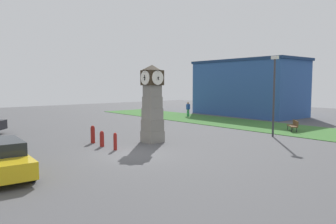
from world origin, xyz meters
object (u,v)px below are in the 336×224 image
(car_by_building, at_px, (1,158))
(street_lamp_near_road, at_px, (274,90))
(bollard_mid_row, at_px, (102,139))
(bollard_far_row, at_px, (115,141))
(clock_tower, at_px, (152,104))
(bollard_near_tower, at_px, (93,134))
(pedestrian_crossing_lot, at_px, (188,108))
(bench, at_px, (293,125))

(car_by_building, xyz_separation_m, street_lamp_near_road, (1.56, 17.57, 2.61))
(bollard_mid_row, relative_size, bollard_far_row, 0.96)
(clock_tower, relative_size, bollard_near_tower, 4.42)
(bollard_mid_row, relative_size, street_lamp_near_road, 0.17)
(pedestrian_crossing_lot, bearing_deg, car_by_building, -60.74)
(clock_tower, height_order, bollard_far_row, clock_tower)
(pedestrian_crossing_lot, bearing_deg, clock_tower, -51.58)
(pedestrian_crossing_lot, bearing_deg, street_lamp_near_road, -20.08)
(bench, xyz_separation_m, pedestrian_crossing_lot, (-14.02, 1.82, 0.43))
(bollard_far_row, bearing_deg, bollard_mid_row, -176.71)
(bench, bearing_deg, bollard_mid_row, -106.16)
(bollard_mid_row, bearing_deg, street_lamp_near_road, 67.89)
(street_lamp_near_road, bearing_deg, pedestrian_crossing_lot, 159.92)
(bollard_mid_row, xyz_separation_m, pedestrian_crossing_lot, (-9.77, 16.51, 0.47))
(clock_tower, xyz_separation_m, pedestrian_crossing_lot, (-10.46, 13.19, -1.54))
(clock_tower, distance_m, bench, 12.08)
(clock_tower, distance_m, bollard_near_tower, 4.29)
(bollard_mid_row, bearing_deg, clock_tower, 78.21)
(pedestrian_crossing_lot, bearing_deg, bollard_mid_row, -59.39)
(car_by_building, distance_m, bench, 21.03)
(bollard_far_row, bearing_deg, bench, 78.97)
(bollard_far_row, relative_size, street_lamp_near_road, 0.18)
(bollard_mid_row, distance_m, pedestrian_crossing_lot, 19.19)
(clock_tower, bearing_deg, bollard_mid_row, -101.79)
(clock_tower, height_order, bench, clock_tower)
(pedestrian_crossing_lot, distance_m, street_lamp_near_road, 15.46)
(bench, bearing_deg, car_by_building, -93.39)
(pedestrian_crossing_lot, xyz_separation_m, street_lamp_near_road, (14.34, -5.24, 2.41))
(clock_tower, height_order, car_by_building, clock_tower)
(clock_tower, bearing_deg, bollard_far_row, -77.54)
(bollard_near_tower, height_order, bollard_mid_row, bollard_near_tower)
(street_lamp_near_road, bearing_deg, car_by_building, -95.08)
(car_by_building, bearing_deg, street_lamp_near_road, 84.92)
(bollard_near_tower, relative_size, car_by_building, 0.25)
(clock_tower, xyz_separation_m, bench, (3.56, 11.37, -1.98))
(pedestrian_crossing_lot, bearing_deg, bollard_near_tower, -63.08)
(bollard_near_tower, distance_m, bollard_mid_row, 1.47)
(car_by_building, height_order, street_lamp_near_road, street_lamp_near_road)
(car_by_building, distance_m, pedestrian_crossing_lot, 26.15)
(bollard_far_row, distance_m, bench, 14.88)
(car_by_building, relative_size, pedestrian_crossing_lot, 2.76)
(car_by_building, relative_size, bench, 2.99)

